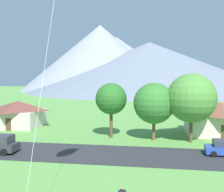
{
  "coord_description": "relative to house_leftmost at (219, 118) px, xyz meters",
  "views": [
    {
      "loc": [
        2.14,
        -1.92,
        8.8
      ],
      "look_at": [
        -1.39,
        20.28,
        7.09
      ],
      "focal_mm": 44.92,
      "sensor_mm": 36.0,
      "label": 1
    }
  ],
  "objects": [
    {
      "name": "house_leftmost",
      "position": [
        0.0,
        0.0,
        0.0
      ],
      "size": [
        9.98,
        8.02,
        4.78
      ],
      "color": "beige",
      "rests_on": "ground"
    },
    {
      "name": "tree_left_of_center",
      "position": [
        -15.38,
        -4.78,
        2.96
      ],
      "size": [
        4.38,
        4.38,
        7.66
      ],
      "color": "brown",
      "rests_on": "ground"
    },
    {
      "name": "mountain_west_ridge",
      "position": [
        -34.59,
        135.89,
        13.89
      ],
      "size": [
        94.4,
        94.4,
        32.74
      ],
      "primitive_type": "cone",
      "color": "#8E939E",
      "rests_on": "ground"
    },
    {
      "name": "tree_near_left",
      "position": [
        -9.47,
        -5.45,
        2.52
      ],
      "size": [
        5.5,
        5.5,
        7.76
      ],
      "color": "brown",
      "rests_on": "ground"
    },
    {
      "name": "mountain_central_ridge",
      "position": [
        -41.66,
        117.49,
        16.26
      ],
      "size": [
        89.81,
        89.81,
        37.46
      ],
      "primitive_type": "cone",
      "color": "#8E939E",
      "rests_on": "ground"
    },
    {
      "name": "road_strip",
      "position": [
        -11.32,
        -13.17,
        -2.44
      ],
      "size": [
        160.0,
        7.47,
        0.08
      ],
      "primitive_type": "cube",
      "color": "#2D2D33",
      "rests_on": "ground"
    },
    {
      "name": "mountain_far_west_ridge",
      "position": [
        -13.21,
        114.34,
        10.91
      ],
      "size": [
        133.17,
        133.17,
        26.76
      ],
      "primitive_type": "cone",
      "color": "slate",
      "rests_on": "ground"
    },
    {
      "name": "house_left_center",
      "position": [
        -32.12,
        0.8,
        -0.19
      ],
      "size": [
        7.9,
        7.35,
        4.41
      ],
      "color": "beige",
      "rests_on": "ground"
    },
    {
      "name": "tree_right_of_center",
      "position": [
        -4.68,
        -5.87,
        3.31
      ],
      "size": [
        6.4,
        6.4,
        8.99
      ],
      "color": "brown",
      "rests_on": "ground"
    }
  ]
}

